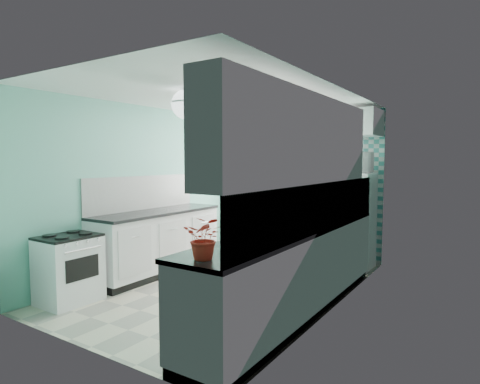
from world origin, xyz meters
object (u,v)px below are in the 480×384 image
Objects in this scene: sink at (327,219)px; stove at (69,268)px; fridge at (351,220)px; potted_plant at (205,238)px; microwave at (352,162)px; ceiling_light at (186,104)px; fruit_bowl at (238,244)px.

stove is at bearing -139.90° from sink.
potted_plant is (0.09, -3.82, 0.36)m from fridge.
microwave reaches higher than fridge.
fridge is 1.90× the size of stove.
stove is 2.54m from potted_plant.
stove is at bearing -147.94° from ceiling_light.
fridge is 0.91m from microwave.
fridge is 1.30m from sink.
fridge is 4.51× the size of potted_plant.
potted_plant is at bearing 90.33° from microwave.
fruit_bowl is (-0.00, -2.08, 0.05)m from sink.
potted_plant is (2.40, -0.46, 0.69)m from stove.
sink reaches higher than potted_plant.
fruit_bowl is 0.50× the size of microwave.
sink is at bearing 47.69° from ceiling_light.
fridge is 4.09m from stove.
ceiling_light is 2.09m from potted_plant.
stove is 3.21m from sink.
ceiling_light reaches higher than fridge.
sink is at bearing -85.24° from fridge.
sink is 2.54m from potted_plant.
potted_plant is at bearing -90.00° from fruit_bowl.
fridge is at bearing 66.96° from ceiling_light.
sink is 1.84× the size of fruit_bowl.
fruit_bowl is (2.40, -0.00, 0.56)m from stove.
ceiling_light is 0.65× the size of sink.
sink is 1.63× the size of potted_plant.
microwave reaches higher than potted_plant.
fridge is at bearing 93.48° from sink.
fruit_bowl is at bearing 90.52° from microwave.
microwave is (0.00, 0.00, 0.91)m from fridge.
fridge reaches higher than stove.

